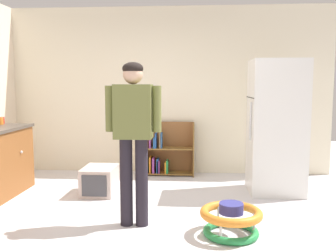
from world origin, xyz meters
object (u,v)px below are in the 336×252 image
at_px(baby_walker, 231,219).
at_px(bookshelf, 166,152).
at_px(red_cup, 2,120).
at_px(orange_cup, 0,121).
at_px(standing_person, 133,128).
at_px(refrigerator, 276,127).
at_px(pet_carrier, 100,180).

bearing_deg(baby_walker, bookshelf, 108.91).
xyz_separation_m(red_cup, orange_cup, (0.04, -0.11, 0.00)).
distance_m(baby_walker, orange_cup, 3.47).
xyz_separation_m(standing_person, orange_cup, (-2.08, 1.25, -0.06)).
distance_m(refrigerator, standing_person, 2.17).
distance_m(refrigerator, red_cup, 3.82).
relative_size(baby_walker, orange_cup, 6.36).
bearing_deg(orange_cup, red_cup, 110.11).
xyz_separation_m(baby_walker, pet_carrier, (-1.62, 1.27, 0.02)).
xyz_separation_m(standing_person, baby_walker, (0.98, -0.20, -0.85)).
distance_m(bookshelf, orange_cup, 2.50).
xyz_separation_m(bookshelf, baby_walker, (0.83, -2.41, -0.20)).
bearing_deg(refrigerator, red_cup, 179.58).
bearing_deg(baby_walker, standing_person, 168.69).
relative_size(refrigerator, baby_walker, 2.95).
relative_size(refrigerator, orange_cup, 18.74).
bearing_deg(refrigerator, standing_person, -141.92).
height_order(standing_person, baby_walker, standing_person).
xyz_separation_m(standing_person, pet_carrier, (-0.65, 1.07, -0.83)).
relative_size(baby_walker, red_cup, 6.36).
xyz_separation_m(bookshelf, pet_carrier, (-0.80, -1.14, -0.18)).
bearing_deg(standing_person, refrigerator, 38.08).
relative_size(standing_person, pet_carrier, 3.04).
bearing_deg(standing_person, pet_carrier, 121.01).
bearing_deg(bookshelf, red_cup, -159.41).
height_order(baby_walker, red_cup, red_cup).
distance_m(standing_person, baby_walker, 1.31).
distance_m(standing_person, red_cup, 2.52).
bearing_deg(baby_walker, orange_cup, 154.66).
bearing_deg(standing_person, bookshelf, 86.12).
relative_size(standing_person, baby_walker, 2.78).
distance_m(baby_walker, red_cup, 3.55).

